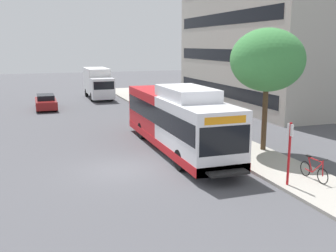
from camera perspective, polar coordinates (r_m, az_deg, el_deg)
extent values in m
plane|color=#4C4C51|center=(26.46, -10.41, -1.18)|extent=(120.00, 120.00, 0.00)
cube|color=#A8A399|center=(26.52, 5.39, -0.85)|extent=(3.00, 56.00, 0.14)
cube|color=white|center=(19.27, 4.24, -0.66)|extent=(2.54, 5.80, 2.73)
cube|color=red|center=(24.60, -1.11, 2.05)|extent=(2.54, 5.80, 2.73)
cube|color=red|center=(22.15, 1.23, -2.05)|extent=(2.57, 11.60, 0.44)
cube|color=black|center=(21.84, 1.25, 1.80)|extent=(2.58, 11.25, 0.96)
cube|color=black|center=(16.72, 8.13, -2.07)|extent=(2.34, 0.10, 1.24)
cube|color=orange|center=(16.53, 8.24, 0.85)|extent=(1.91, 0.08, 0.32)
cube|color=white|center=(20.32, 2.69, 4.76)|extent=(2.16, 4.06, 0.60)
cube|color=black|center=(16.74, 8.62, -6.70)|extent=(1.78, 0.60, 0.10)
cylinder|color=black|center=(18.53, 1.82, -4.92)|extent=(0.30, 1.00, 1.00)
cylinder|color=black|center=(19.42, 8.08, -4.25)|extent=(0.30, 1.00, 1.00)
cylinder|color=black|center=(24.78, -3.79, -0.69)|extent=(0.30, 1.00, 1.00)
cylinder|color=black|center=(25.46, 1.12, -0.34)|extent=(0.30, 1.00, 1.00)
cylinder|color=red|center=(16.77, 17.02, -3.87)|extent=(0.10, 0.10, 2.60)
cube|color=white|center=(16.53, 17.17, -0.54)|extent=(0.04, 0.36, 0.48)
torus|color=black|center=(17.59, 21.35, -6.75)|extent=(0.04, 0.66, 0.66)
torus|color=black|center=(18.40, 19.14, -5.80)|extent=(0.04, 0.66, 0.66)
cylinder|color=#B2191E|center=(17.77, 20.68, -5.61)|extent=(0.05, 0.64, 0.64)
cylinder|color=#B2191E|center=(18.10, 19.78, -5.24)|extent=(0.05, 0.34, 0.62)
cylinder|color=#B2191E|center=(17.79, 20.45, -4.56)|extent=(0.05, 0.90, 0.05)
cylinder|color=#B2191E|center=(18.23, 19.57, -6.03)|extent=(0.05, 0.45, 0.08)
cylinder|color=#B2191E|center=(17.51, 21.38, -5.69)|extent=(0.05, 0.10, 0.67)
cylinder|color=black|center=(17.44, 21.40, -4.61)|extent=(0.52, 0.03, 0.03)
cube|color=black|center=(18.12, 19.56, -4.08)|extent=(0.12, 0.24, 0.06)
cylinder|color=#4C3823|center=(22.04, 13.70, 0.99)|extent=(0.28, 0.28, 3.38)
ellipsoid|color=#3D8442|center=(21.70, 14.10, 9.20)|extent=(3.90, 3.90, 3.32)
cube|color=maroon|center=(37.71, -17.15, 3.14)|extent=(1.80, 4.50, 0.70)
cube|color=black|center=(37.74, -17.20, 3.91)|extent=(1.48, 2.34, 0.56)
cylinder|color=black|center=(36.39, -18.30, 2.41)|extent=(0.20, 0.64, 0.64)
cylinder|color=black|center=(36.44, -15.79, 2.57)|extent=(0.20, 0.64, 0.64)
cylinder|color=black|center=(39.06, -18.38, 3.00)|extent=(0.20, 0.64, 0.64)
cylinder|color=black|center=(39.11, -16.04, 3.15)|extent=(0.20, 0.64, 0.64)
cube|color=silver|center=(41.44, -9.42, 5.34)|extent=(2.30, 2.00, 2.10)
cube|color=white|center=(44.82, -10.22, 6.48)|extent=(2.30, 5.00, 2.70)
cube|color=black|center=(40.45, -9.20, 5.76)|extent=(2.07, 0.08, 0.80)
cylinder|color=black|center=(41.82, -10.88, 4.11)|extent=(0.26, 0.92, 0.92)
cylinder|color=black|center=(42.16, -8.10, 4.26)|extent=(0.26, 0.92, 0.92)
cylinder|color=black|center=(45.89, -11.64, 4.73)|extent=(0.26, 0.92, 0.92)
cylinder|color=black|center=(46.20, -9.10, 4.87)|extent=(0.26, 0.92, 0.92)
cube|color=black|center=(40.64, 14.88, 5.35)|extent=(11.64, 18.80, 1.10)
cube|color=black|center=(40.44, 15.11, 9.89)|extent=(11.64, 18.80, 1.10)
cube|color=black|center=(40.49, 15.36, 14.44)|extent=(11.64, 18.80, 1.10)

